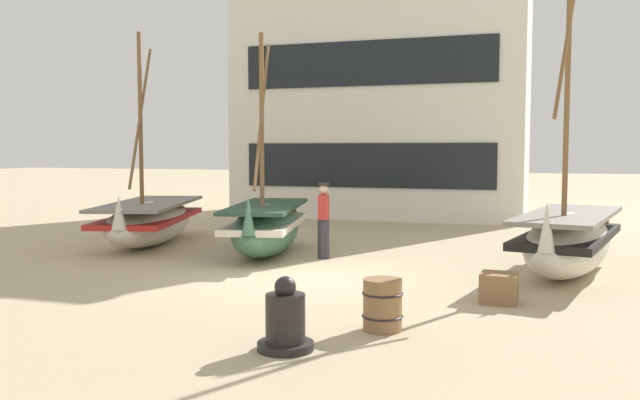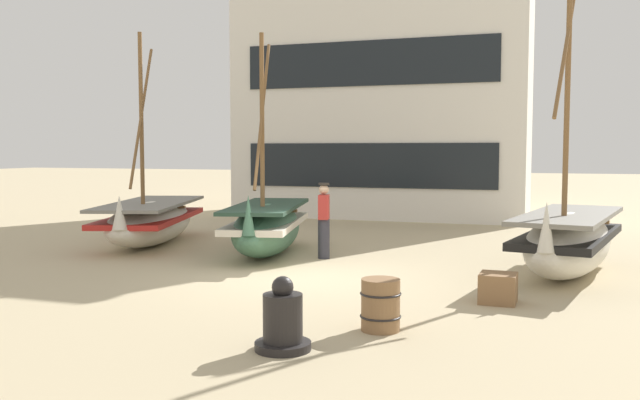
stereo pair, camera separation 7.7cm
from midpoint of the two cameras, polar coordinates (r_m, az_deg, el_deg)
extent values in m
plane|color=tan|center=(12.97, -1.28, -6.50)|extent=(120.00, 120.00, 0.00)
ellipsoid|color=#427056|center=(15.69, -4.32, -2.47)|extent=(2.28, 4.42, 1.16)
cube|color=silver|center=(15.67, -4.33, -1.94)|extent=(2.26, 4.26, 0.14)
cube|color=#243D2F|center=(15.64, -4.34, -0.53)|extent=(2.30, 4.35, 0.08)
cone|color=#427056|center=(13.66, -5.88, -1.29)|extent=(0.33, 0.33, 0.81)
cylinder|color=brown|center=(15.07, -4.74, 6.04)|extent=(0.10, 0.10, 4.15)
cylinder|color=brown|center=(15.08, -4.75, 7.22)|extent=(0.47, 1.79, 3.30)
cube|color=brown|center=(15.96, -4.13, -0.89)|extent=(1.31, 0.45, 0.06)
ellipsoid|color=silver|center=(13.97, 20.31, -3.48)|extent=(2.23, 4.60, 1.21)
cube|color=black|center=(13.95, 20.33, -2.87)|extent=(2.21, 4.43, 0.14)
cube|color=gray|center=(13.91, 20.37, -1.22)|extent=(2.25, 4.52, 0.08)
cone|color=silver|center=(11.84, 18.66, -2.15)|extent=(0.33, 0.33, 0.84)
cylinder|color=brown|center=(13.34, 20.23, 8.40)|extent=(0.10, 0.10, 5.20)
cylinder|color=brown|center=(13.49, 20.37, 13.50)|extent=(0.51, 2.32, 3.43)
cube|color=brown|center=(14.24, 20.58, -1.63)|extent=(1.35, 0.41, 0.06)
ellipsoid|color=silver|center=(17.90, -13.93, -1.88)|extent=(3.04, 5.19, 1.08)
cube|color=red|center=(17.89, -13.94, -1.45)|extent=(3.00, 5.01, 0.13)
cube|color=gray|center=(17.86, -13.96, -0.29)|extent=(3.06, 5.11, 0.08)
cone|color=silver|center=(15.62, -16.36, -1.02)|extent=(0.42, 0.42, 0.76)
cylinder|color=brown|center=(17.22, -14.65, 6.09)|extent=(0.10, 0.10, 4.50)
cylinder|color=brown|center=(17.23, -14.66, 6.87)|extent=(0.64, 1.93, 3.50)
cube|color=brown|center=(18.22, -13.63, -0.57)|extent=(1.59, 0.62, 0.06)
cylinder|color=#33333D|center=(15.07, 0.47, -3.28)|extent=(0.26, 0.26, 0.88)
cube|color=#B22D28|center=(14.99, 0.47, -0.59)|extent=(0.29, 0.40, 0.54)
sphere|color=beige|center=(14.97, 0.47, 0.90)|extent=(0.22, 0.22, 0.22)
cylinder|color=#2D2823|center=(14.96, 0.47, 1.35)|extent=(0.24, 0.24, 0.05)
cylinder|color=black|center=(8.41, -2.87, -12.14)|extent=(0.69, 0.69, 0.10)
cylinder|color=black|center=(8.32, -2.88, -9.87)|extent=(0.48, 0.48, 0.59)
sphere|color=black|center=(8.24, -2.89, -7.32)|extent=(0.27, 0.27, 0.27)
cylinder|color=olive|center=(9.21, 5.35, -8.76)|extent=(0.52, 0.52, 0.70)
torus|color=black|center=(9.18, 5.36, -7.82)|extent=(0.56, 0.56, 0.03)
torus|color=black|center=(9.25, 5.34, -9.69)|extent=(0.56, 0.56, 0.03)
cube|color=olive|center=(11.17, 14.93, -7.17)|extent=(0.58, 0.58, 0.47)
cube|color=white|center=(25.74, 5.73, 10.28)|extent=(10.26, 5.41, 10.24)
cube|color=black|center=(22.95, 4.10, 2.92)|extent=(8.62, 0.06, 1.50)
cube|color=black|center=(23.12, 4.15, 11.40)|extent=(8.62, 0.06, 1.50)
camera|label=1|loc=(0.04, -89.84, 0.01)|focal=38.08mm
camera|label=2|loc=(0.04, 90.16, -0.01)|focal=38.08mm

